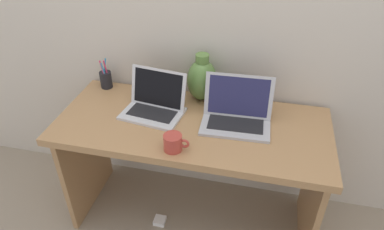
# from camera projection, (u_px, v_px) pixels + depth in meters

# --- Properties ---
(ground_plane) EXTENTS (6.00, 6.00, 0.00)m
(ground_plane) POSITION_uv_depth(u_px,v_px,m) (192.00, 215.00, 2.23)
(ground_plane) COLOR gray
(back_wall) EXTENTS (4.40, 0.04, 2.40)m
(back_wall) POSITION_uv_depth(u_px,v_px,m) (207.00, 12.00, 1.82)
(back_wall) COLOR beige
(back_wall) RESTS_ON ground
(desk) EXTENTS (1.42, 0.61, 0.73)m
(desk) POSITION_uv_depth(u_px,v_px,m) (192.00, 146.00, 1.90)
(desk) COLOR #AD7F51
(desk) RESTS_ON ground
(laptop_left) EXTENTS (0.34, 0.27, 0.22)m
(laptop_left) POSITION_uv_depth(u_px,v_px,m) (155.00, 102.00, 1.87)
(laptop_left) COLOR silver
(laptop_left) RESTS_ON desk
(laptop_right) EXTENTS (0.36, 0.25, 0.24)m
(laptop_right) POSITION_uv_depth(u_px,v_px,m) (237.00, 111.00, 1.79)
(laptop_right) COLOR #B2B2B7
(laptop_right) RESTS_ON desk
(green_vase) EXTENTS (0.17, 0.17, 0.28)m
(green_vase) POSITION_uv_depth(u_px,v_px,m) (202.00, 79.00, 1.94)
(green_vase) COLOR #5B843D
(green_vase) RESTS_ON desk
(coffee_mug) EXTENTS (0.12, 0.09, 0.08)m
(coffee_mug) POSITION_uv_depth(u_px,v_px,m) (173.00, 143.00, 1.62)
(coffee_mug) COLOR #B23D33
(coffee_mug) RESTS_ON desk
(pen_cup) EXTENTS (0.07, 0.07, 0.18)m
(pen_cup) POSITION_uv_depth(u_px,v_px,m) (106.00, 79.00, 2.09)
(pen_cup) COLOR black
(pen_cup) RESTS_ON desk
(power_brick) EXTENTS (0.07, 0.07, 0.03)m
(power_brick) POSITION_uv_depth(u_px,v_px,m) (160.00, 221.00, 2.17)
(power_brick) COLOR white
(power_brick) RESTS_ON ground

